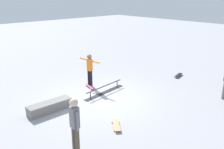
# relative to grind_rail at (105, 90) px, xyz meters

# --- Properties ---
(ground_plane) EXTENTS (60.00, 60.00, 0.00)m
(ground_plane) POSITION_rel_grind_rail_xyz_m (0.48, 0.35, -0.15)
(ground_plane) COLOR #9E9EA3
(grind_rail) EXTENTS (2.40, 0.51, 0.35)m
(grind_rail) POSITION_rel_grind_rail_xyz_m (0.00, 0.00, 0.00)
(grind_rail) COLOR black
(grind_rail) RESTS_ON ground_plane
(skate_ledge) EXTENTS (1.71, 0.51, 0.37)m
(skate_ledge) POSITION_rel_grind_rail_xyz_m (2.71, -0.07, 0.04)
(skate_ledge) COLOR gray
(skate_ledge) RESTS_ON ground_plane
(skater_main) EXTENTS (0.22, 1.29, 1.61)m
(skater_main) POSITION_rel_grind_rail_xyz_m (0.01, -1.05, 0.78)
(skater_main) COLOR black
(skater_main) RESTS_ON ground_plane
(skateboard_main) EXTENTS (0.40, 0.82, 0.09)m
(skateboard_main) POSITION_rel_grind_rail_xyz_m (0.11, -0.92, -0.08)
(skateboard_main) COLOR #E05993
(skateboard_main) RESTS_ON ground_plane
(bystander_grey_shirt) EXTENTS (0.23, 0.39, 1.70)m
(bystander_grey_shirt) POSITION_rel_grind_rail_xyz_m (3.46, 2.79, 0.81)
(bystander_grey_shirt) COLOR brown
(bystander_grey_shirt) RESTS_ON ground_plane
(loose_skateboard_natural) EXTENTS (0.63, 0.76, 0.09)m
(loose_skateboard_natural) POSITION_rel_grind_rail_xyz_m (1.63, 2.50, -0.08)
(loose_skateboard_natural) COLOR tan
(loose_skateboard_natural) RESTS_ON ground_plane
(loose_skateboard_black) EXTENTS (0.82, 0.40, 0.09)m
(loose_skateboard_black) POSITION_rel_grind_rail_xyz_m (-4.44, 1.02, -0.08)
(loose_skateboard_black) COLOR black
(loose_skateboard_black) RESTS_ON ground_plane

